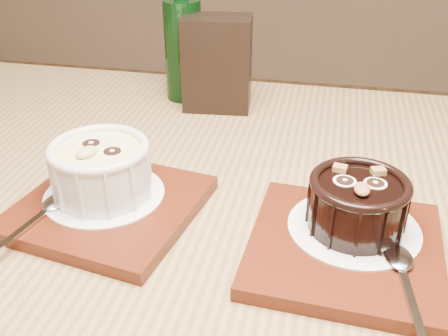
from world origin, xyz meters
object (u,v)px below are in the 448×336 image
Objects in this scene: green_bottle at (183,46)px; table at (221,275)px; ramekin_white at (101,167)px; tray_right at (344,249)px; condiment_stand at (217,64)px; ramekin_dark at (358,202)px; tray_left at (109,207)px.

table is at bearing -67.84° from green_bottle.
ramekin_white is 0.59× the size of tray_right.
green_bottle is (-0.06, 0.03, 0.01)m from condiment_stand.
condiment_stand reaches higher than ramekin_dark.
ramekin_white is at bearing 175.45° from ramekin_dark.
ramekin_dark is at bearing 21.73° from ramekin_white.
ramekin_white is 1.11× the size of ramekin_dark.
tray_left is 1.69× the size of ramekin_white.
ramekin_dark is at bearing 72.10° from tray_right.
table is 8.60× the size of condiment_stand.
ramekin_white reaches higher than ramekin_dark.
tray_right is (0.13, -0.05, 0.10)m from table.
ramekin_white reaches higher than table.
tray_left is 0.34m from green_bottle.
ramekin_dark is (0.14, -0.02, 0.14)m from table.
tray_left is 0.83× the size of green_bottle.
tray_right is 1.29× the size of condiment_stand.
table is 0.17m from tray_right.
tray_right reaches higher than table.
green_bottle is at bearing 125.61° from ramekin_dark.
ramekin_dark is at bearing -9.52° from table.
tray_right is 0.05m from ramekin_dark.
green_bottle is (-0.26, 0.35, 0.08)m from tray_right.
tray_right is at bearing -19.96° from table.
condiment_stand reaches higher than tray_left.
condiment_stand is at bearing 80.08° from tray_left.
tray_left is (-0.12, -0.03, 0.10)m from table.
tray_left is at bearing -99.92° from condiment_stand.
tray_left is at bearing 177.65° from ramekin_dark.
condiment_stand is (-0.20, 0.32, 0.06)m from tray_right.
green_bottle reaches higher than tray_right.
green_bottle reaches higher than condiment_stand.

